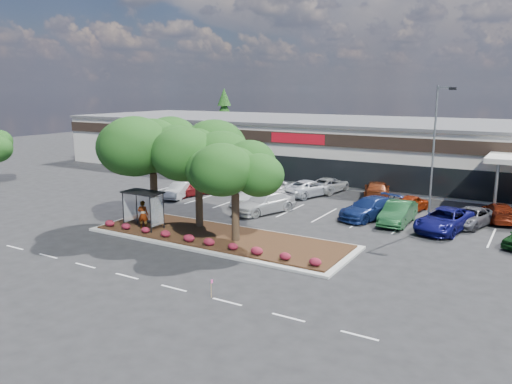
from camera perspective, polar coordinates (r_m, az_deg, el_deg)
The scene contains 28 objects.
ground at distance 29.01m, azimuth -5.50°, elevation -7.96°, with size 160.00×160.00×0.00m, color black.
retail_store at distance 58.57m, azimuth 14.44°, elevation 4.86°, with size 80.40×25.20×6.25m.
landscape_island at distance 33.17m, azimuth -4.23°, elevation -5.18°, with size 18.00×6.00×0.26m.
lane_markings at distance 37.60m, azimuth 3.71°, elevation -3.33°, with size 33.12×20.06×0.01m.
shrub_row at distance 31.43m, azimuth -6.44°, elevation -5.45°, with size 17.00×0.80×0.50m, color maroon, non-canonical shape.
bus_shelter at distance 35.21m, azimuth -12.65°, elevation -0.77°, with size 2.75×1.55×2.59m.
island_tree_west at distance 36.32m, azimuth -11.69°, elevation 2.69°, with size 7.20×7.20×7.89m, color #1C3C0F, non-canonical shape.
island_tree_mid at distance 34.68m, azimuth -6.59°, elevation 1.96°, with size 6.60×6.60×7.32m, color #1C3C0F, non-canonical shape.
island_tree_east at distance 31.28m, azimuth -2.38°, elevation 0.21°, with size 5.80×5.80×6.50m, color #1C3C0F, non-canonical shape.
conifer_north_west at distance 82.36m, azimuth -3.64°, elevation 8.36°, with size 4.40×4.40×10.00m, color #1C3C0F.
person_waiting at distance 35.24m, azimuth -12.79°, elevation -2.54°, with size 0.72×0.47×1.98m, color #594C47.
light_pole at distance 36.51m, azimuth 19.65°, elevation 2.65°, with size 1.43×0.50×9.98m.
survey_stake at distance 24.11m, azimuth -5.11°, elevation -10.63°, with size 0.07×0.14×0.91m.
car_0 at distance 45.99m, azimuth -8.72°, elevation 0.20°, with size 1.45×4.17×1.37m, color #B1B1B1.
car_1 at distance 46.86m, azimuth -7.36°, elevation 0.45°, with size 1.92×4.72×1.37m, color maroon.
car_2 at distance 39.89m, azimuth 1.00°, elevation -1.25°, with size 2.25×5.53×1.61m, color #BDBDBD.
car_3 at distance 42.92m, azimuth 0.26°, elevation -0.27°, with size 2.36×5.82×1.69m, color white.
car_4 at distance 39.06m, azimuth 12.90°, elevation -1.81°, with size 2.29×5.63×1.63m, color navy.
car_5 at distance 38.05m, azimuth 15.91°, elevation -2.30°, with size 1.76×5.03×1.66m, color #1E5329.
car_6 at distance 37.12m, azimuth 20.72°, elevation -3.02°, with size 2.64×5.72×1.59m, color #10105A.
car_7 at distance 39.28m, azimuth 23.32°, elevation -2.63°, with size 2.21×4.79×1.33m, color #515158.
car_9 at distance 51.17m, azimuth -3.96°, elevation 1.55°, with size 2.11×5.19×1.51m, color #1F4A18.
car_10 at distance 48.92m, azimuth -2.60°, elevation 1.11°, with size 1.62×4.64×1.53m, color #1E4F27.
car_11 at distance 48.55m, azimuth 8.34°, elevation 0.84°, with size 2.33×5.05×1.40m, color #B8B8B8.
car_12 at distance 46.46m, azimuth 6.17°, elevation 0.46°, with size 2.47×5.37×1.49m, color silver.
car_13 at distance 46.25m, azimuth 13.65°, elevation 0.21°, with size 2.23×5.49×1.59m, color maroon.
car_14 at distance 42.06m, azimuth 17.30°, elevation -1.23°, with size 1.69×4.19×1.43m, color maroon.
car_15 at distance 41.56m, azimuth 26.03°, elevation -2.09°, with size 1.92×4.72×1.37m, color maroon.
Camera 1 is at (16.21, -22.01, 9.72)m, focal length 35.00 mm.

